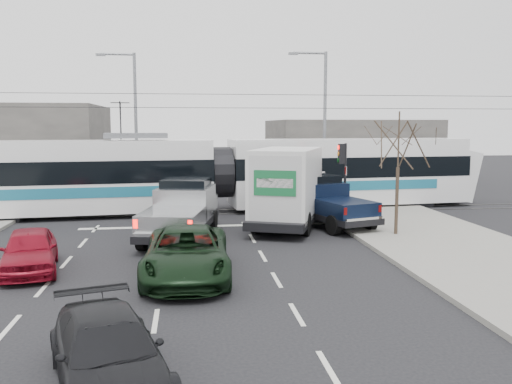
{
  "coord_description": "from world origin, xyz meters",
  "views": [
    {
      "loc": [
        -0.91,
        -18.52,
        4.59
      ],
      "look_at": [
        1.97,
        3.93,
        1.8
      ],
      "focal_mm": 38.0,
      "sensor_mm": 36.0,
      "label": 1
    }
  ],
  "objects": [
    {
      "name": "building_right",
      "position": [
        12.0,
        24.0,
        2.5
      ],
      "size": [
        12.0,
        10.0,
        5.0
      ],
      "primitive_type": "cube",
      "color": "slate",
      "rests_on": "ground"
    },
    {
      "name": "red_car",
      "position": [
        -5.86,
        -1.09,
        0.69
      ],
      "size": [
        2.4,
        4.27,
        1.37
      ],
      "primitive_type": "imported",
      "rotation": [
        0.0,
        0.0,
        0.2
      ],
      "color": "maroon",
      "rests_on": "ground"
    },
    {
      "name": "sidewalk_right",
      "position": [
        9.0,
        0.0,
        0.07
      ],
      "size": [
        6.0,
        60.0,
        0.15
      ],
      "primitive_type": "cube",
      "color": "gray",
      "rests_on": "ground"
    },
    {
      "name": "navy_pickup",
      "position": [
        5.39,
        5.48,
        1.12
      ],
      "size": [
        3.55,
        5.74,
        2.28
      ],
      "rotation": [
        0.0,
        0.0,
        0.32
      ],
      "color": "black",
      "rests_on": "ground"
    },
    {
      "name": "silver_pickup",
      "position": [
        -1.12,
        3.67,
        1.17
      ],
      "size": [
        3.42,
        6.76,
        2.34
      ],
      "rotation": [
        0.0,
        0.0,
        -0.2
      ],
      "color": "black",
      "rests_on": "ground"
    },
    {
      "name": "dark_car",
      "position": [
        -2.33,
        -9.22,
        0.64
      ],
      "size": [
        2.96,
        4.71,
        1.27
      ],
      "primitive_type": "imported",
      "rotation": [
        0.0,
        0.0,
        0.29
      ],
      "color": "black",
      "rests_on": "ground"
    },
    {
      "name": "ground",
      "position": [
        0.0,
        0.0,
        0.0
      ],
      "size": [
        120.0,
        120.0,
        0.0
      ],
      "primitive_type": "plane",
      "color": "black",
      "rests_on": "ground"
    },
    {
      "name": "street_lamp_near",
      "position": [
        7.31,
        14.0,
        5.11
      ],
      "size": [
        2.38,
        0.25,
        9.0
      ],
      "color": "slate",
      "rests_on": "ground"
    },
    {
      "name": "rails",
      "position": [
        0.0,
        10.0,
        0.01
      ],
      "size": [
        60.0,
        1.6,
        0.03
      ],
      "primitive_type": "cube",
      "color": "#33302D",
      "rests_on": "ground"
    },
    {
      "name": "building_left",
      "position": [
        -14.0,
        22.0,
        3.0
      ],
      "size": [
        14.0,
        10.0,
        6.0
      ],
      "primitive_type": "cube",
      "color": "slate",
      "rests_on": "ground"
    },
    {
      "name": "green_car",
      "position": [
        -0.95,
        -2.45,
        0.76
      ],
      "size": [
        2.67,
        5.52,
        1.52
      ],
      "primitive_type": "imported",
      "rotation": [
        0.0,
        0.0,
        -0.03
      ],
      "color": "black",
      "rests_on": "ground"
    },
    {
      "name": "traffic_signal",
      "position": [
        6.47,
        6.5,
        2.74
      ],
      "size": [
        0.44,
        0.44,
        3.6
      ],
      "color": "black",
      "rests_on": "ground"
    },
    {
      "name": "tram",
      "position": [
        0.83,
        10.17,
        2.03
      ],
      "size": [
        28.18,
        5.63,
        5.72
      ],
      "rotation": [
        0.0,
        0.0,
        0.1
      ],
      "color": "white",
      "rests_on": "ground"
    },
    {
      "name": "bare_tree",
      "position": [
        7.6,
        2.5,
        3.79
      ],
      "size": [
        2.4,
        2.4,
        5.0
      ],
      "color": "#47382B",
      "rests_on": "ground"
    },
    {
      "name": "catenary",
      "position": [
        0.0,
        10.0,
        3.88
      ],
      "size": [
        60.0,
        0.2,
        7.0
      ],
      "color": "black",
      "rests_on": "ground"
    },
    {
      "name": "street_lamp_far",
      "position": [
        -4.19,
        16.0,
        5.11
      ],
      "size": [
        2.38,
        0.25,
        9.0
      ],
      "color": "slate",
      "rests_on": "ground"
    },
    {
      "name": "box_truck",
      "position": [
        3.68,
        5.42,
        1.77
      ],
      "size": [
        4.92,
        7.55,
        3.58
      ],
      "rotation": [
        0.0,
        0.0,
        -0.38
      ],
      "color": "black",
      "rests_on": "ground"
    }
  ]
}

